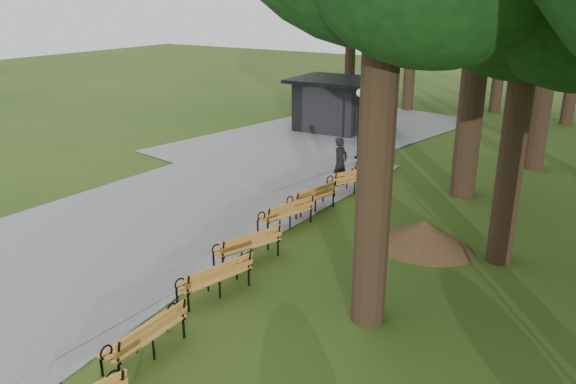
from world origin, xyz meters
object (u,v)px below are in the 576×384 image
Objects in this scene: bench_7 at (367,163)px; bench_3 at (246,245)px; bench_2 at (213,277)px; bench_4 at (285,213)px; kiosk at (333,104)px; bench_6 at (351,179)px; person at (340,162)px; dirt_mound at (423,234)px; bench_1 at (144,335)px; bench_5 at (310,198)px; lamp_post at (360,108)px.

bench_3 is at bearing 0.78° from bench_7.
bench_2 and bench_4 have the same top height.
kiosk is 9.37m from bench_6.
bench_4 and bench_6 have the same top height.
kiosk reaches higher than person.
dirt_mound is 5.79m from bench_2.
bench_1 is at bearing 30.14° from bench_3.
kiosk is 2.17× the size of bench_1.
bench_4 is at bearing -1.19° from bench_7.
bench_5 is (4.77, -10.22, -0.85)m from kiosk.
kiosk is 11.31m from bench_5.
kiosk is 2.17× the size of bench_3.
bench_7 is at bearing -175.16° from bench_1.
bench_1 is (2.60, -14.17, -1.64)m from lamp_post.
dirt_mound is 7.84m from bench_1.
bench_1 is (1.59, -10.69, -0.43)m from person.
bench_6 reaches higher than dirt_mound.
dirt_mound is 4.72m from bench_6.
bench_7 is (1.18, -1.69, -1.64)m from lamp_post.
person is 0.91× the size of bench_7.
person reaches higher than bench_7.
bench_4 is 1.00× the size of bench_7.
bench_5 and bench_7 have the same top height.
bench_1 is 1.00× the size of bench_4.
bench_2 is 7.97m from bench_6.
bench_6 is at bearing -60.47° from kiosk.
person is 3.82m from lamp_post.
bench_1 reaches higher than dirt_mound.
bench_2 is (1.20, -8.25, -0.43)m from person.
lamp_post is at bearing 24.02° from person.
bench_1 and bench_7 have the same top height.
bench_1 and bench_2 have the same top height.
bench_5 is (-3.85, 0.66, 0.06)m from dirt_mound.
person is 2.70m from bench_5.
dirt_mound is 1.19× the size of bench_2.
bench_6 is (-3.64, 3.00, 0.06)m from dirt_mound.
bench_6 is at bearing 7.39° from bench_7.
bench_3 is 8.32m from bench_7.
bench_6 is (0.22, 2.34, 0.00)m from bench_5.
bench_3 is 1.00× the size of bench_7.
person is 5.37m from dirt_mound.
person is at bearing -158.60° from bench_4.
bench_3 and bench_7 have the same top height.
bench_5 is (1.37, -6.12, -1.64)m from lamp_post.
bench_6 is (1.58, -3.78, -1.64)m from lamp_post.
bench_7 is at bearing -164.02° from bench_5.
lamp_post is (-1.01, 3.48, 1.22)m from person.
bench_7 is at bearing 128.43° from dirt_mound.
bench_2 is 1.00× the size of bench_5.
person reaches higher than bench_2.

